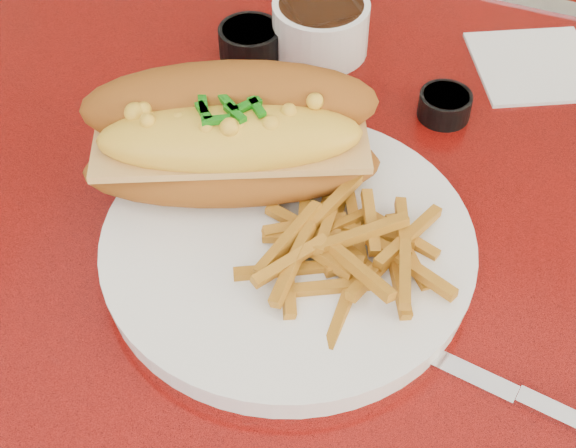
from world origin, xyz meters
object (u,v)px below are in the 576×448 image
at_px(mac_hoagie, 231,136).
at_px(sauce_cup_right, 445,104).
at_px(gravy_ramekin, 321,26).
at_px(diner_table, 338,322).
at_px(sauce_cup_left, 250,41).
at_px(knife, 504,389).
at_px(booth_bench_far, 472,100).
at_px(fork, 386,221).
at_px(dinner_plate, 288,246).

height_order(mac_hoagie, sauce_cup_right, mac_hoagie).
bearing_deg(gravy_ramekin, diner_table, -63.56).
height_order(sauce_cup_left, knife, sauce_cup_left).
bearing_deg(mac_hoagie, booth_bench_far, 57.68).
relative_size(fork, sauce_cup_left, 2.15).
xyz_separation_m(diner_table, booth_bench_far, (0.00, 0.81, -0.32)).
distance_m(diner_table, sauce_cup_right, 0.24).
xyz_separation_m(fork, gravy_ramekin, (-0.15, 0.23, 0.01)).
relative_size(diner_table, mac_hoagie, 4.38).
distance_m(mac_hoagie, fork, 0.15).
bearing_deg(sauce_cup_left, diner_table, -46.25).
bearing_deg(dinner_plate, fork, 35.68).
xyz_separation_m(fork, knife, (0.13, -0.11, -0.02)).
xyz_separation_m(diner_table, mac_hoagie, (-0.10, -0.01, 0.23)).
bearing_deg(gravy_ramekin, knife, -51.13).
relative_size(diner_table, sauce_cup_right, 21.28).
relative_size(mac_hoagie, fork, 1.84).
bearing_deg(gravy_ramekin, booth_bench_far, 79.50).
relative_size(gravy_ramekin, sauce_cup_left, 1.86).
bearing_deg(fork, diner_table, 71.59).
xyz_separation_m(diner_table, knife, (0.17, -0.12, 0.16)).
xyz_separation_m(booth_bench_far, dinner_plate, (-0.03, -0.87, 0.50)).
distance_m(diner_table, booth_bench_far, 0.87).
distance_m(mac_hoagie, sauce_cup_left, 0.21).
bearing_deg(mac_hoagie, knife, -47.16).
bearing_deg(diner_table, knife, -36.13).
bearing_deg(fork, knife, -131.14).
xyz_separation_m(booth_bench_far, sauce_cup_left, (-0.17, -0.63, 0.50)).
distance_m(sauce_cup_left, sauce_cup_right, 0.22).
relative_size(diner_table, booth_bench_far, 1.03).
xyz_separation_m(gravy_ramekin, knife, (0.27, -0.34, -0.03)).
height_order(booth_bench_far, knife, booth_bench_far).
height_order(dinner_plate, gravy_ramekin, gravy_ramekin).
bearing_deg(booth_bench_far, dinner_plate, -92.01).
bearing_deg(dinner_plate, knife, -16.77).
xyz_separation_m(fork, sauce_cup_left, (-0.21, 0.19, -0.00)).
bearing_deg(diner_table, mac_hoagie, -173.00).
xyz_separation_m(mac_hoagie, knife, (0.27, -0.11, -0.07)).
bearing_deg(sauce_cup_left, gravy_ramekin, 29.98).
distance_m(dinner_plate, fork, 0.09).
xyz_separation_m(diner_table, sauce_cup_right, (0.04, 0.16, 0.18)).
distance_m(gravy_ramekin, sauce_cup_left, 0.08).
bearing_deg(gravy_ramekin, sauce_cup_left, -150.02).
relative_size(gravy_ramekin, knife, 0.64).
bearing_deg(sauce_cup_right, gravy_ramekin, 159.83).
distance_m(booth_bench_far, sauce_cup_left, 0.82).
relative_size(fork, gravy_ramekin, 1.15).
relative_size(booth_bench_far, fork, 7.86).
bearing_deg(knife, booth_bench_far, 108.26).
bearing_deg(sauce_cup_right, diner_table, -104.56).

